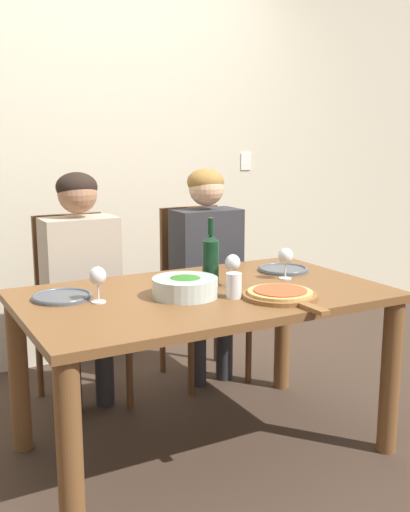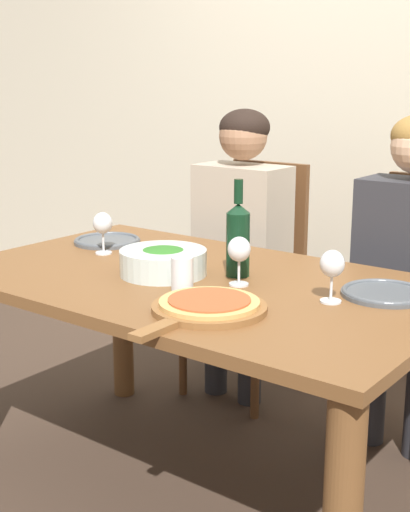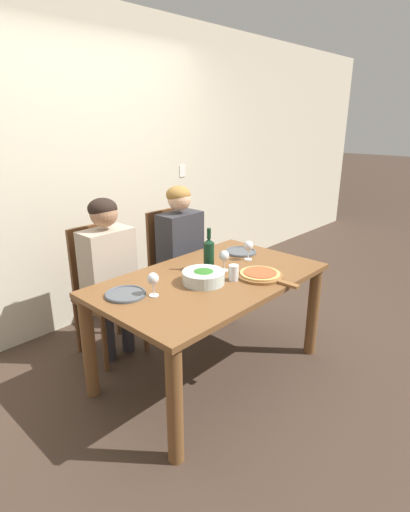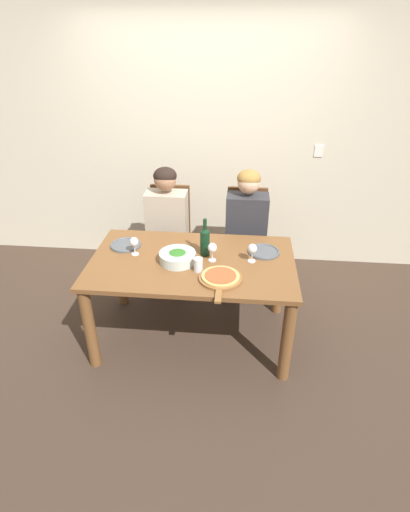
{
  "view_description": "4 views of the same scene",
  "coord_description": "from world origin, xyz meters",
  "px_view_note": "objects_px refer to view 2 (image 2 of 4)",
  "views": [
    {
      "loc": [
        -1.21,
        -2.24,
        1.41
      ],
      "look_at": [
        0.04,
        0.06,
        0.9
      ],
      "focal_mm": 42.0,
      "sensor_mm": 36.0,
      "label": 1
    },
    {
      "loc": [
        1.34,
        -1.71,
        1.36
      ],
      "look_at": [
        -0.04,
        0.09,
        0.8
      ],
      "focal_mm": 50.0,
      "sensor_mm": 36.0,
      "label": 2
    },
    {
      "loc": [
        -1.88,
        -1.69,
        1.77
      ],
      "look_at": [
        0.0,
        0.06,
        0.89
      ],
      "focal_mm": 28.0,
      "sensor_mm": 36.0,
      "label": 3
    },
    {
      "loc": [
        0.35,
        -2.64,
        2.32
      ],
      "look_at": [
        0.1,
        -0.02,
        0.81
      ],
      "focal_mm": 28.0,
      "sensor_mm": 36.0,
      "label": 4
    }
  ],
  "objects_px": {
    "chair_left": "(254,271)",
    "pizza_on_board": "(207,306)",
    "wine_bottle": "(238,238)",
    "wine_glass_left": "(103,225)",
    "water_tumbler": "(182,275)",
    "wine_glass_centre": "(239,252)",
    "person_man": "(410,253)",
    "dinner_plate_left": "(107,241)",
    "person_woman": "(240,227)",
    "broccoli_bowl": "(163,262)",
    "dinner_plate_right": "(385,293)",
    "wine_glass_right": "(332,266)"
  },
  "relations": [
    {
      "from": "wine_bottle",
      "to": "wine_glass_left",
      "type": "relative_size",
      "value": 2.05
    },
    {
      "from": "dinner_plate_right",
      "to": "wine_glass_right",
      "type": "xyz_separation_m",
      "value": [
        -0.1,
        -0.15,
        0.1
      ]
    },
    {
      "from": "person_woman",
      "to": "broccoli_bowl",
      "type": "height_order",
      "value": "person_woman"
    },
    {
      "from": "pizza_on_board",
      "to": "dinner_plate_left",
      "type": "bearing_deg",
      "value": 151.86
    },
    {
      "from": "chair_left",
      "to": "wine_bottle",
      "type": "xyz_separation_m",
      "value": [
        0.42,
        -0.74,
        0.34
      ]
    },
    {
      "from": "person_woman",
      "to": "pizza_on_board",
      "type": "bearing_deg",
      "value": -59.84
    },
    {
      "from": "broccoli_bowl",
      "to": "wine_glass_centre",
      "type": "xyz_separation_m",
      "value": [
        0.26,
        0.05,
        0.06
      ]
    },
    {
      "from": "wine_glass_centre",
      "to": "water_tumbler",
      "type": "xyz_separation_m",
      "value": [
        -0.09,
        -0.16,
        -0.05
      ]
    },
    {
      "from": "wine_glass_left",
      "to": "person_woman",
      "type": "bearing_deg",
      "value": 78.68
    },
    {
      "from": "person_woman",
      "to": "wine_glass_left",
      "type": "xyz_separation_m",
      "value": [
        -0.13,
        -0.67,
        0.1
      ]
    },
    {
      "from": "chair_left",
      "to": "person_man",
      "type": "xyz_separation_m",
      "value": [
        0.74,
        -0.12,
        0.22
      ]
    },
    {
      "from": "person_woman",
      "to": "water_tumbler",
      "type": "distance_m",
      "value": 0.95
    },
    {
      "from": "chair_left",
      "to": "water_tumbler",
      "type": "height_order",
      "value": "chair_left"
    },
    {
      "from": "wine_bottle",
      "to": "water_tumbler",
      "type": "bearing_deg",
      "value": -96.04
    },
    {
      "from": "person_woman",
      "to": "dinner_plate_left",
      "type": "relative_size",
      "value": 4.92
    },
    {
      "from": "wine_glass_left",
      "to": "water_tumbler",
      "type": "relative_size",
      "value": 1.42
    },
    {
      "from": "wine_bottle",
      "to": "broccoli_bowl",
      "type": "bearing_deg",
      "value": -146.03
    },
    {
      "from": "wine_glass_left",
      "to": "wine_glass_centre",
      "type": "distance_m",
      "value": 0.62
    },
    {
      "from": "wine_bottle",
      "to": "wine_glass_centre",
      "type": "bearing_deg",
      "value": -53.35
    },
    {
      "from": "person_man",
      "to": "dinner_plate_left",
      "type": "xyz_separation_m",
      "value": [
        -0.99,
        -0.54,
        0.01
      ]
    },
    {
      "from": "wine_bottle",
      "to": "wine_glass_right",
      "type": "distance_m",
      "value": 0.38
    },
    {
      "from": "wine_bottle",
      "to": "wine_glass_left",
      "type": "height_order",
      "value": "wine_bottle"
    },
    {
      "from": "dinner_plate_left",
      "to": "person_woman",
      "type": "bearing_deg",
      "value": 65.2
    },
    {
      "from": "wine_glass_right",
      "to": "pizza_on_board",
      "type": "bearing_deg",
      "value": -128.79
    },
    {
      "from": "person_man",
      "to": "dinner_plate_left",
      "type": "relative_size",
      "value": 4.92
    },
    {
      "from": "chair_left",
      "to": "person_woman",
      "type": "bearing_deg",
      "value": -90.0
    },
    {
      "from": "wine_glass_right",
      "to": "dinner_plate_right",
      "type": "bearing_deg",
      "value": 57.05
    },
    {
      "from": "wine_bottle",
      "to": "pizza_on_board",
      "type": "bearing_deg",
      "value": -67.58
    },
    {
      "from": "chair_left",
      "to": "water_tumbler",
      "type": "xyz_separation_m",
      "value": [
        0.39,
        -0.98,
        0.27
      ]
    },
    {
      "from": "broccoli_bowl",
      "to": "pizza_on_board",
      "type": "bearing_deg",
      "value": -32.41
    },
    {
      "from": "pizza_on_board",
      "to": "wine_glass_left",
      "type": "bearing_deg",
      "value": 156.63
    },
    {
      "from": "wine_glass_left",
      "to": "wine_glass_right",
      "type": "bearing_deg",
      "value": -1.41
    },
    {
      "from": "wine_bottle",
      "to": "chair_left",
      "type": "bearing_deg",
      "value": 119.62
    },
    {
      "from": "wine_glass_centre",
      "to": "pizza_on_board",
      "type": "bearing_deg",
      "value": -73.14
    },
    {
      "from": "broccoli_bowl",
      "to": "wine_glass_left",
      "type": "bearing_deg",
      "value": 166.69
    },
    {
      "from": "wine_glass_left",
      "to": "wine_glass_centre",
      "type": "relative_size",
      "value": 1.0
    },
    {
      "from": "wine_glass_right",
      "to": "wine_glass_left",
      "type": "bearing_deg",
      "value": 178.59
    },
    {
      "from": "broccoli_bowl",
      "to": "dinner_plate_left",
      "type": "bearing_deg",
      "value": 155.22
    },
    {
      "from": "wine_glass_centre",
      "to": "wine_bottle",
      "type": "bearing_deg",
      "value": 126.65
    },
    {
      "from": "person_man",
      "to": "wine_glass_left",
      "type": "xyz_separation_m",
      "value": [
        -0.88,
        -0.67,
        0.1
      ]
    },
    {
      "from": "person_woman",
      "to": "water_tumbler",
      "type": "bearing_deg",
      "value": -65.64
    },
    {
      "from": "chair_left",
      "to": "pizza_on_board",
      "type": "relative_size",
      "value": 2.22
    },
    {
      "from": "wine_glass_right",
      "to": "wine_glass_centre",
      "type": "bearing_deg",
      "value": -177.13
    },
    {
      "from": "chair_left",
      "to": "dinner_plate_left",
      "type": "relative_size",
      "value": 3.99
    },
    {
      "from": "pizza_on_board",
      "to": "water_tumbler",
      "type": "xyz_separation_m",
      "value": [
        -0.17,
        0.1,
        0.04
      ]
    },
    {
      "from": "chair_left",
      "to": "wine_glass_centre",
      "type": "bearing_deg",
      "value": -59.58
    },
    {
      "from": "person_man",
      "to": "dinner_plate_right",
      "type": "height_order",
      "value": "person_man"
    },
    {
      "from": "person_man",
      "to": "pizza_on_board",
      "type": "xyz_separation_m",
      "value": [
        -0.18,
        -0.97,
        0.01
      ]
    },
    {
      "from": "dinner_plate_right",
      "to": "pizza_on_board",
      "type": "distance_m",
      "value": 0.53
    },
    {
      "from": "broccoli_bowl",
      "to": "water_tumbler",
      "type": "relative_size",
      "value": 2.63
    }
  ]
}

